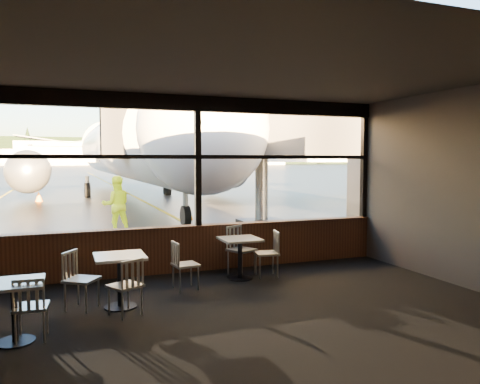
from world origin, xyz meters
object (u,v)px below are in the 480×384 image
airliner (130,99)px  chair_mid_w (82,280)px  jet_bridge (257,159)px  cone_nose (188,213)px  chair_near_n (241,250)px  cafe_table_left (15,313)px  ground_crew (116,205)px  chair_near_w (186,265)px  chair_mid_s (125,286)px  cone_wing (39,197)px  cafe_table_mid (120,282)px  cafe_table_near (240,259)px  chair_left_s (31,308)px  chair_near_e (267,254)px

airliner → chair_mid_w: (-3.56, -21.00, -5.34)m
jet_bridge → cone_nose: size_ratio=19.80×
chair_near_n → cafe_table_left: bearing=5.3°
chair_near_n → ground_crew: size_ratio=0.54×
chair_near_w → chair_mid_s: bearing=-55.7°
cafe_table_left → cone_wing: 20.86m
ground_crew → cafe_table_left: bearing=73.8°
cafe_table_mid → cone_nose: (3.58, 9.78, -0.14)m
cafe_table_left → chair_mid_s: bearing=21.6°
cafe_table_near → chair_left_s: chair_left_s is taller
cafe_table_near → cafe_table_mid: 2.49m
ground_crew → chair_mid_s: bearing=82.8°
airliner → chair_near_n: bearing=-92.3°
chair_near_w → cone_wing: (-3.16, 19.30, -0.16)m
jet_bridge → cafe_table_near: 7.37m
airliner → ground_crew: (-2.30, -13.80, -4.91)m
cafe_table_left → chair_left_s: 0.19m
chair_near_w → chair_mid_s: size_ratio=1.00×
chair_mid_s → chair_left_s: 1.31m
jet_bridge → chair_mid_w: 9.54m
chair_mid_w → cone_wing: (-1.45, 19.79, -0.18)m
chair_mid_w → cone_nose: bearing=-169.1°
chair_near_e → ground_crew: 6.73m
chair_near_n → chair_left_s: 4.24m
cafe_table_left → ground_crew: (2.08, 8.26, 0.49)m
airliner → cone_wing: size_ratio=71.17×
chair_near_w → cafe_table_near: bearing=99.7°
cafe_table_mid → cone_nose: size_ratio=1.54×
cafe_table_near → chair_left_s: bearing=-151.8°
cone_nose → cone_wing: bearing=118.8°
jet_bridge → chair_near_w: size_ratio=12.14×
cone_wing → cafe_table_left: bearing=-88.3°
chair_mid_w → ground_crew: ground_crew is taller
chair_near_w → cone_wing: 19.56m
chair_near_w → chair_mid_w: 1.78m
cafe_table_mid → cafe_table_near: bearing=22.4°
chair_left_s → ground_crew: size_ratio=0.47×
cafe_table_left → airliner: bearing=78.8°
cafe_table_near → cafe_table_mid: size_ratio=0.96×
chair_left_s → chair_near_e: bearing=29.8°
jet_bridge → chair_near_e: jet_bridge is taller
chair_left_s → cafe_table_near: bearing=33.2°
chair_near_w → jet_bridge: bearing=141.4°
jet_bridge → cone_wing: size_ratio=19.60×
chair_mid_s → cone_nose: size_ratio=1.62×
cafe_table_mid → chair_near_e: size_ratio=0.91×
ground_crew → cone_nose: 3.83m
chair_near_e → chair_near_n: 0.51m
jet_bridge → ground_crew: jet_bridge is taller
airliner → cafe_table_mid: (-3.01, -21.12, -5.38)m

